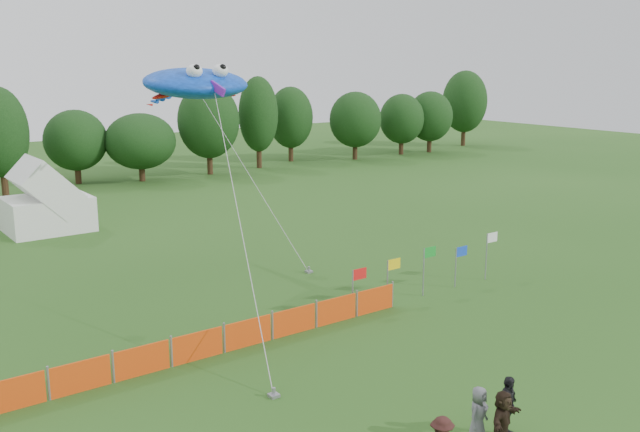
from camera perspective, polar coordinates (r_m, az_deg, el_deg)
treeline at (r=58.87m, az=-21.94°, el=5.85°), size 104.57×8.78×8.36m
tent_right at (r=45.25m, az=-21.00°, el=0.99°), size 4.79×3.83×3.38m
barrier_fence at (r=25.05m, az=-9.79°, el=-10.22°), size 17.90×0.06×1.00m
flag_row at (r=31.23m, az=8.59°, el=-3.88°), size 8.73×0.23×2.19m
spectator_d at (r=20.59m, az=14.74°, el=-14.56°), size 1.11×0.68×1.76m
spectator_e at (r=20.26m, az=12.54°, el=-15.22°), size 0.87×0.68×1.56m
spectator_f at (r=20.03m, az=14.40°, el=-15.54°), size 1.59×0.92×1.64m
stingray_kite at (r=33.82m, az=-10.10°, el=10.39°), size 7.30×19.95×9.92m
small_kite_white at (r=35.71m, az=-7.49°, el=6.26°), size 3.49×6.52×9.66m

